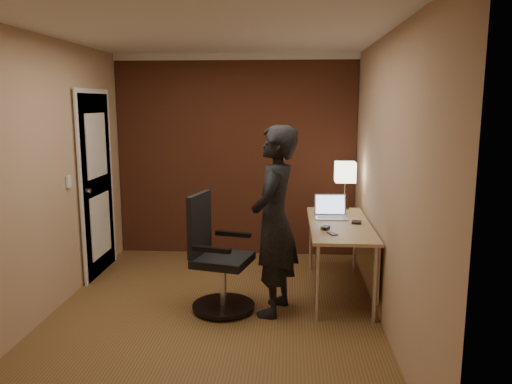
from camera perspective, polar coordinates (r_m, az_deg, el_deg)
room at (r=5.88m, az=-5.42°, el=4.83°), size 4.00×4.00×4.00m
desk at (r=5.08m, az=10.32°, el=-4.92°), size 0.60×1.50×0.73m
desk_lamp at (r=5.61m, az=10.15°, el=2.19°), size 0.22×0.22×0.54m
laptop at (r=5.27m, az=8.53°, el=-2.17°), size 0.34×0.27×0.23m
mouse at (r=4.76m, az=7.93°, el=-4.08°), size 0.10×0.12×0.03m
phone at (r=4.61m, az=8.72°, el=-4.72°), size 0.10×0.13×0.01m
wallet at (r=5.06m, az=11.41°, el=-3.41°), size 0.11×0.13×0.02m
office_chair at (r=4.66m, az=-4.58°, el=-7.84°), size 0.59×0.66×1.07m
person at (r=4.49m, az=2.11°, el=-3.37°), size 0.55×0.71×1.72m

